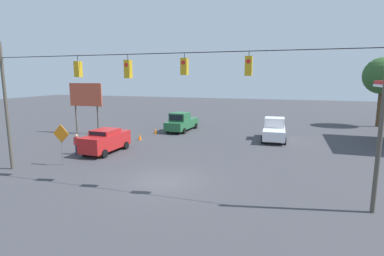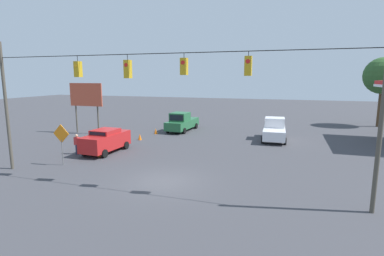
# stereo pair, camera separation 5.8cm
# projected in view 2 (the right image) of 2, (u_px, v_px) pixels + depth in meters

# --- Properties ---
(ground_plane) EXTENTS (140.00, 140.00, 0.00)m
(ground_plane) POSITION_uv_depth(u_px,v_px,m) (164.00, 181.00, 17.44)
(ground_plane) COLOR #3D3D42
(overhead_signal_span) EXTENTS (21.18, 0.38, 8.15)m
(overhead_signal_span) POSITION_uv_depth(u_px,v_px,m) (156.00, 95.00, 15.75)
(overhead_signal_span) COLOR #4C473D
(overhead_signal_span) RESTS_ON ground_plane
(pickup_truck_white_oncoming_far) EXTENTS (2.35, 5.12, 2.12)m
(pickup_truck_white_oncoming_far) POSITION_uv_depth(u_px,v_px,m) (274.00, 130.00, 28.72)
(pickup_truck_white_oncoming_far) COLOR silver
(pickup_truck_white_oncoming_far) RESTS_ON ground_plane
(sedan_red_parked_shoulder) EXTENTS (2.16, 4.63, 1.88)m
(sedan_red_parked_shoulder) POSITION_uv_depth(u_px,v_px,m) (106.00, 140.00, 24.02)
(sedan_red_parked_shoulder) COLOR red
(sedan_red_parked_shoulder) RESTS_ON ground_plane
(pickup_truck_green_withflow_far) EXTENTS (2.41, 5.69, 2.12)m
(pickup_truck_green_withflow_far) POSITION_uv_depth(u_px,v_px,m) (182.00, 122.00, 33.74)
(pickup_truck_green_withflow_far) COLOR #236038
(pickup_truck_green_withflow_far) RESTS_ON ground_plane
(traffic_cone_nearest) EXTENTS (0.35, 0.35, 0.60)m
(traffic_cone_nearest) POSITION_uv_depth(u_px,v_px,m) (100.00, 153.00, 22.79)
(traffic_cone_nearest) COLOR orange
(traffic_cone_nearest) RESTS_ON ground_plane
(traffic_cone_second) EXTENTS (0.35, 0.35, 0.60)m
(traffic_cone_second) POSITION_uv_depth(u_px,v_px,m) (123.00, 144.00, 25.89)
(traffic_cone_second) COLOR orange
(traffic_cone_second) RESTS_ON ground_plane
(traffic_cone_third) EXTENTS (0.35, 0.35, 0.60)m
(traffic_cone_third) POSITION_uv_depth(u_px,v_px,m) (140.00, 137.00, 28.86)
(traffic_cone_third) COLOR orange
(traffic_cone_third) RESTS_ON ground_plane
(traffic_cone_fourth) EXTENTS (0.35, 0.35, 0.60)m
(traffic_cone_fourth) POSITION_uv_depth(u_px,v_px,m) (156.00, 131.00, 31.98)
(traffic_cone_fourth) COLOR orange
(traffic_cone_fourth) RESTS_ON ground_plane
(roadside_billboard) EXTENTS (3.94, 0.16, 5.38)m
(roadside_billboard) POSITION_uv_depth(u_px,v_px,m) (86.00, 98.00, 31.83)
(roadside_billboard) COLOR #4C473D
(roadside_billboard) RESTS_ON ground_plane
(work_zone_sign) EXTENTS (1.27, 0.06, 2.84)m
(work_zone_sign) POSITION_uv_depth(u_px,v_px,m) (61.00, 137.00, 20.33)
(work_zone_sign) COLOR slate
(work_zone_sign) RESTS_ON ground_plane
(pedestrian) EXTENTS (0.40, 0.28, 1.60)m
(pedestrian) POSITION_uv_depth(u_px,v_px,m) (77.00, 144.00, 23.45)
(pedestrian) COLOR #2D334C
(pedestrian) RESTS_ON ground_plane
(tree_horizon_left) EXTENTS (4.39, 4.39, 8.37)m
(tree_horizon_left) POSITION_uv_depth(u_px,v_px,m) (383.00, 76.00, 35.73)
(tree_horizon_left) COLOR #4C3823
(tree_horizon_left) RESTS_ON ground_plane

